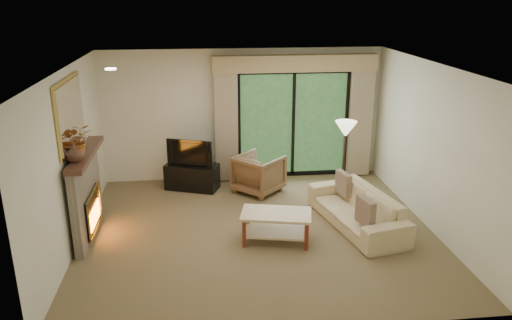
{
  "coord_description": "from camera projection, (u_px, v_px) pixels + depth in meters",
  "views": [
    {
      "loc": [
        -0.86,
        -7.1,
        3.63
      ],
      "look_at": [
        0.0,
        0.3,
        1.1
      ],
      "focal_mm": 35.0,
      "sensor_mm": 36.0,
      "label": 1
    }
  ],
  "objects": [
    {
      "name": "wall_left",
      "position": [
        70.0,
        161.0,
        7.22
      ],
      "size": [
        0.0,
        5.0,
        5.0
      ],
      "primitive_type": "plane",
      "rotation": [
        1.57,
        0.0,
        1.57
      ],
      "color": "#F3ECCD",
      "rests_on": "ground"
    },
    {
      "name": "pillow_far",
      "position": [
        343.0,
        184.0,
        8.52
      ],
      "size": [
        0.19,
        0.41,
        0.4
      ],
      "primitive_type": "cube",
      "rotation": [
        0.0,
        0.0,
        0.22
      ],
      "color": "#543028",
      "rests_on": "sofa"
    },
    {
      "name": "floor_lamp",
      "position": [
        344.0,
        160.0,
        9.01
      ],
      "size": [
        0.46,
        0.46,
        1.45
      ],
      "primitive_type": null,
      "rotation": [
        0.0,
        0.0,
        -0.19
      ],
      "color": "#FFF6CA",
      "rests_on": "floor"
    },
    {
      "name": "fireplace",
      "position": [
        86.0,
        194.0,
        7.62
      ],
      "size": [
        0.24,
        1.7,
        1.37
      ],
      "primitive_type": null,
      "color": "gray",
      "rests_on": "floor"
    },
    {
      "name": "curtain_left",
      "position": [
        226.0,
        122.0,
        9.72
      ],
      "size": [
        0.45,
        0.18,
        2.35
      ],
      "primitive_type": "cube",
      "color": "tan",
      "rests_on": "floor"
    },
    {
      "name": "wall_right",
      "position": [
        432.0,
        148.0,
        7.82
      ],
      "size": [
        0.0,
        5.0,
        5.0
      ],
      "primitive_type": "plane",
      "rotation": [
        1.57,
        0.0,
        -1.57
      ],
      "color": "#F3ECCD",
      "rests_on": "ground"
    },
    {
      "name": "armchair",
      "position": [
        259.0,
        174.0,
        9.4
      ],
      "size": [
        1.12,
        1.12,
        0.73
      ],
      "primitive_type": "imported",
      "rotation": [
        0.0,
        0.0,
        2.37
      ],
      "color": "brown",
      "rests_on": "floor"
    },
    {
      "name": "floor",
      "position": [
        258.0,
        231.0,
        7.94
      ],
      "size": [
        5.5,
        5.5,
        0.0
      ],
      "primitive_type": "plane",
      "color": "olive",
      "rests_on": "ground"
    },
    {
      "name": "mirror",
      "position": [
        70.0,
        114.0,
        7.2
      ],
      "size": [
        0.07,
        1.45,
        1.02
      ],
      "primitive_type": null,
      "color": "gold",
      "rests_on": "wall_left"
    },
    {
      "name": "tv",
      "position": [
        191.0,
        152.0,
        9.42
      ],
      "size": [
        0.87,
        0.42,
        0.51
      ],
      "primitive_type": "imported",
      "rotation": [
        0.0,
        0.0,
        -0.36
      ],
      "color": "black",
      "rests_on": "media_console"
    },
    {
      "name": "wall_front",
      "position": [
        287.0,
        228.0,
        5.17
      ],
      "size": [
        5.0,
        0.0,
        5.0
      ],
      "primitive_type": "plane",
      "rotation": [
        -1.57,
        0.0,
        0.0
      ],
      "color": "#F3ECCD",
      "rests_on": "ground"
    },
    {
      "name": "sliding_door",
      "position": [
        293.0,
        124.0,
        10.0
      ],
      "size": [
        2.26,
        0.1,
        2.16
      ],
      "primitive_type": null,
      "color": "black",
      "rests_on": "floor"
    },
    {
      "name": "ceiling",
      "position": [
        258.0,
        67.0,
        7.1
      ],
      "size": [
        5.5,
        5.5,
        0.0
      ],
      "primitive_type": "plane",
      "rotation": [
        3.14,
        0.0,
        0.0
      ],
      "color": "white",
      "rests_on": "ground"
    },
    {
      "name": "curtain_right",
      "position": [
        360.0,
        119.0,
        10.01
      ],
      "size": [
        0.45,
        0.18,
        2.35
      ],
      "primitive_type": "cube",
      "color": "tan",
      "rests_on": "floor"
    },
    {
      "name": "vase",
      "position": [
        74.0,
        153.0,
        6.92
      ],
      "size": [
        0.31,
        0.31,
        0.26
      ],
      "primitive_type": "imported",
      "rotation": [
        0.0,
        0.0,
        0.31
      ],
      "color": "#4D2F23",
      "rests_on": "fireplace"
    },
    {
      "name": "pillow_near",
      "position": [
        365.0,
        212.0,
        7.41
      ],
      "size": [
        0.2,
        0.43,
        0.41
      ],
      "primitive_type": "cube",
      "rotation": [
        0.0,
        0.0,
        0.22
      ],
      "color": "#543028",
      "rests_on": "sofa"
    },
    {
      "name": "media_console",
      "position": [
        192.0,
        177.0,
        9.58
      ],
      "size": [
        1.08,
        0.77,
        0.49
      ],
      "primitive_type": "cube",
      "rotation": [
        0.0,
        0.0,
        -0.36
      ],
      "color": "black",
      "rests_on": "floor"
    },
    {
      "name": "cornice",
      "position": [
        295.0,
        63.0,
        9.52
      ],
      "size": [
        3.2,
        0.24,
        0.32
      ],
      "primitive_type": "cube",
      "color": "tan",
      "rests_on": "wall_back"
    },
    {
      "name": "sofa",
      "position": [
        357.0,
        209.0,
        8.04
      ],
      "size": [
        1.21,
        2.16,
        0.59
      ],
      "primitive_type": "imported",
      "rotation": [
        0.0,
        0.0,
        -1.35
      ],
      "color": "beige",
      "rests_on": "floor"
    },
    {
      "name": "branches",
      "position": [
        76.0,
        141.0,
        7.05
      ],
      "size": [
        0.53,
        0.49,
        0.5
      ],
      "primitive_type": "imported",
      "rotation": [
        0.0,
        0.0,
        0.24
      ],
      "color": "#97511D",
      "rests_on": "fireplace"
    },
    {
      "name": "wall_back",
      "position": [
        243.0,
        115.0,
        9.87
      ],
      "size": [
        5.0,
        0.0,
        5.0
      ],
      "primitive_type": "plane",
      "rotation": [
        1.57,
        0.0,
        0.0
      ],
      "color": "#F3ECCD",
      "rests_on": "ground"
    },
    {
      "name": "coffee_table",
      "position": [
        276.0,
        227.0,
        7.56
      ],
      "size": [
        1.15,
        0.79,
        0.47
      ],
      "primitive_type": null,
      "rotation": [
        0.0,
        0.0,
        -0.22
      ],
      "color": "beige",
      "rests_on": "floor"
    }
  ]
}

